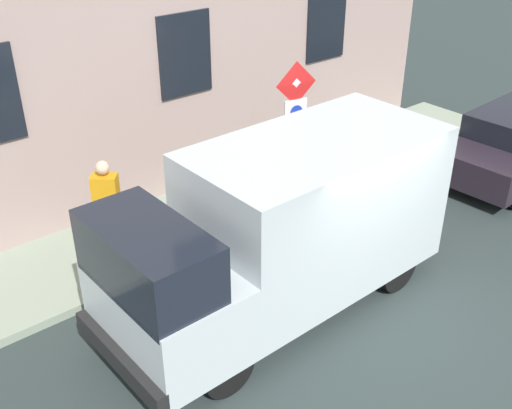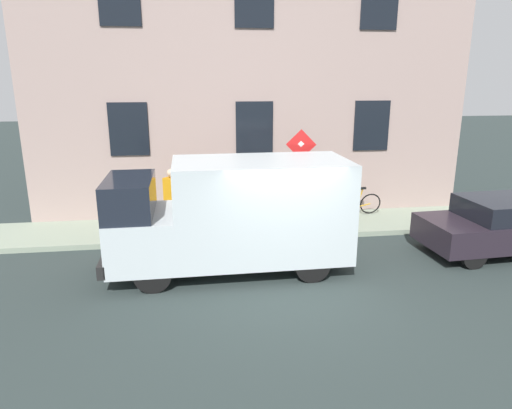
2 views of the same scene
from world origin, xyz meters
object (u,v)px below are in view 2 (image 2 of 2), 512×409
object	(u,v)px
delivery_van	(234,213)
pedestrian	(172,197)
parked_hatchback	(506,224)
sign_post_stacked	(300,167)
bicycle_green	(326,204)
bicycle_orange	(354,203)

from	to	relation	value
delivery_van	pedestrian	world-z (taller)	delivery_van
parked_hatchback	pedestrian	bearing A→B (deg)	-19.66
sign_post_stacked	pedestrian	world-z (taller)	sign_post_stacked
pedestrian	bicycle_green	bearing A→B (deg)	140.47
parked_hatchback	bicycle_orange	distance (m)	4.20
delivery_van	pedestrian	xyz separation A→B (m)	(2.58, 1.46, -0.26)
sign_post_stacked	bicycle_orange	xyz separation A→B (m)	(1.39, -2.03, -1.43)
sign_post_stacked	parked_hatchback	size ratio (longest dim) A/B	0.65
delivery_van	bicycle_orange	distance (m)	5.22
pedestrian	sign_post_stacked	bearing A→B (deg)	120.28
sign_post_stacked	pedestrian	xyz separation A→B (m)	(0.67, 3.39, -0.87)
sign_post_stacked	bicycle_green	bearing A→B (deg)	-39.52
parked_hatchback	bicycle_green	world-z (taller)	parked_hatchback
bicycle_orange	pedestrian	size ratio (longest dim) A/B	1.00
delivery_van	bicycle_orange	xyz separation A→B (m)	(3.30, -3.97, -0.82)
delivery_van	parked_hatchback	world-z (taller)	delivery_van
delivery_van	parked_hatchback	distance (m)	6.77
sign_post_stacked	pedestrian	distance (m)	3.57
parked_hatchback	bicycle_orange	xyz separation A→B (m)	(3.15, 2.78, -0.22)
delivery_van	pedestrian	bearing A→B (deg)	-61.30
sign_post_stacked	bicycle_orange	world-z (taller)	sign_post_stacked
bicycle_orange	bicycle_green	size ratio (longest dim) A/B	1.00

